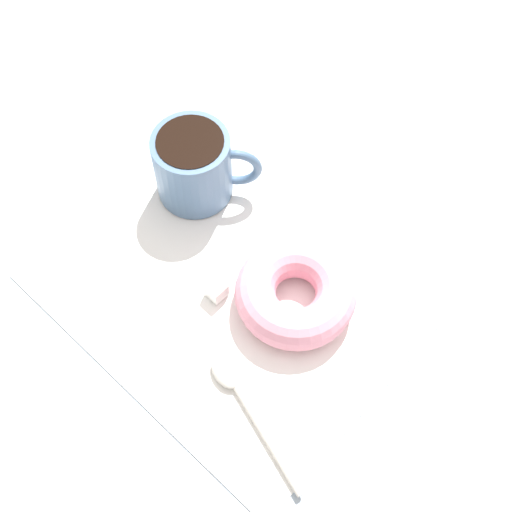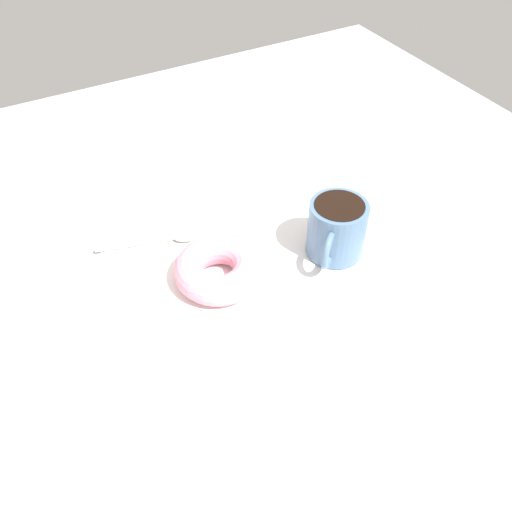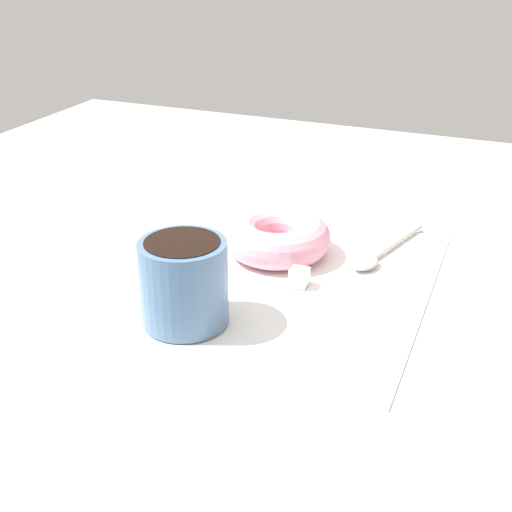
{
  "view_description": "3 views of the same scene",
  "coord_description": "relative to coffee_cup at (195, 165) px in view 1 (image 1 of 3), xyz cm",
  "views": [
    {
      "loc": [
        24.43,
        -23.8,
        61.44
      ],
      "look_at": [
        1.1,
        0.22,
        2.3
      ],
      "focal_mm": 50.0,
      "sensor_mm": 36.0,
      "label": 1
    },
    {
      "loc": [
        27.01,
        47.19,
        53.39
      ],
      "look_at": [
        1.1,
        0.22,
        2.3
      ],
      "focal_mm": 40.0,
      "sensor_mm": 36.0,
      "label": 2
    },
    {
      "loc": [
        -58.17,
        -24.53,
        33.04
      ],
      "look_at": [
        1.1,
        0.22,
        2.3
      ],
      "focal_mm": 50.0,
      "sensor_mm": 36.0,
      "label": 3
    }
  ],
  "objects": [
    {
      "name": "donut",
      "position": [
        16.14,
        -2.58,
        -2.1
      ],
      "size": [
        11.39,
        11.39,
        3.85
      ],
      "primitive_type": "torus",
      "color": "pink",
      "rests_on": "napkin"
    },
    {
      "name": "ground_plane",
      "position": [
        9.69,
        -2.6,
        -5.33
      ],
      "size": [
        120.0,
        120.0,
        2.0
      ],
      "primitive_type": "cube",
      "color": "#99A8B7"
    },
    {
      "name": "napkin",
      "position": [
        10.79,
        -2.39,
        -4.18
      ],
      "size": [
        34.5,
        34.5,
        0.3
      ],
      "primitive_type": "cube",
      "rotation": [
        0.0,
        0.0,
        0.02
      ],
      "color": "white",
      "rests_on": "ground_plane"
    },
    {
      "name": "coffee_cup",
      "position": [
        0.0,
        0.0,
        0.0
      ],
      "size": [
        9.34,
        8.83,
        7.8
      ],
      "color": "slate",
      "rests_on": "napkin"
    },
    {
      "name": "spoon",
      "position": [
        18.63,
        -12.71,
        -3.63
      ],
      "size": [
        14.18,
        5.23,
        0.9
      ],
      "color": "#B7B2A8",
      "rests_on": "napkin"
    },
    {
      "name": "sugar_cube",
      "position": [
        10.23,
        -7.21,
        -3.17
      ],
      "size": [
        1.72,
        1.72,
        1.72
      ],
      "primitive_type": "cube",
      "color": "white",
      "rests_on": "napkin"
    }
  ]
}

